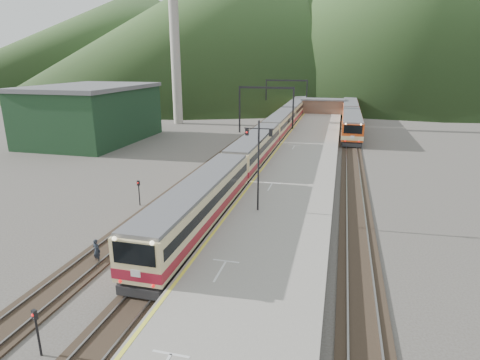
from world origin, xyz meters
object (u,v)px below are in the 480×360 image
(main_train, at_px, (280,125))
(second_train, at_px, (350,109))
(worker, at_px, (97,251))
(signal_mast, at_px, (258,157))

(main_train, distance_m, second_train, 27.24)
(worker, bearing_deg, main_train, -80.70)
(main_train, bearing_deg, second_train, 65.03)
(second_train, distance_m, signal_mast, 62.19)
(main_train, height_order, second_train, second_train)
(main_train, xyz_separation_m, signal_mast, (3.90, -36.95, 3.31))
(second_train, height_order, signal_mast, signal_mast)
(main_train, relative_size, signal_mast, 14.01)
(second_train, xyz_separation_m, worker, (-16.13, -70.62, -1.35))
(second_train, bearing_deg, worker, -102.86)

